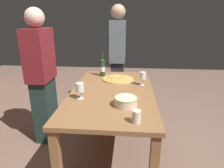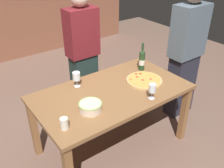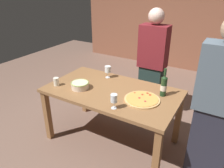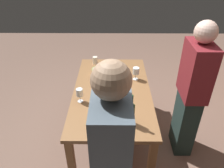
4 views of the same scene
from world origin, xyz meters
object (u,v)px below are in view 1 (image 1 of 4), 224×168
at_px(wine_glass_by_bottle, 143,76).
at_px(person_host, 42,78).
at_px(wine_glass_near_pizza, 80,88).
at_px(wine_bottle, 102,67).
at_px(pizza, 118,79).
at_px(cup_amber, 136,117).
at_px(dining_table, 112,99).
at_px(serving_bowl, 126,101).
at_px(person_guest_left, 118,59).

relative_size(wine_glass_by_bottle, person_host, 0.10).
bearing_deg(wine_glass_near_pizza, wine_bottle, -8.11).
distance_m(pizza, cup_amber, 1.10).
distance_m(dining_table, pizza, 0.43).
distance_m(wine_glass_near_pizza, person_host, 0.71).
bearing_deg(wine_glass_by_bottle, cup_amber, 173.63).
distance_m(serving_bowl, person_host, 1.16).
xyz_separation_m(serving_bowl, person_guest_left, (1.51, 0.16, 0.07)).
distance_m(wine_glass_by_bottle, cup_amber, 0.90).
height_order(serving_bowl, person_host, person_host).
distance_m(wine_bottle, person_guest_left, 0.60).
bearing_deg(pizza, person_guest_left, 3.76).
bearing_deg(person_host, wine_glass_by_bottle, 13.82).
height_order(serving_bowl, wine_glass_near_pizza, wine_glass_near_pizza).
bearing_deg(wine_glass_by_bottle, dining_table, 123.38).
distance_m(dining_table, cup_amber, 0.73).
bearing_deg(person_guest_left, wine_glass_by_bottle, 20.57).
relative_size(dining_table, wine_bottle, 4.82).
bearing_deg(serving_bowl, person_guest_left, 6.19).
height_order(wine_bottle, wine_glass_near_pizza, wine_bottle).
bearing_deg(pizza, dining_table, 174.01).
height_order(wine_glass_by_bottle, person_guest_left, person_guest_left).
distance_m(serving_bowl, wine_bottle, 1.00).
height_order(dining_table, cup_amber, cup_amber).
bearing_deg(wine_glass_by_bottle, pizza, 58.55).
distance_m(cup_amber, person_guest_left, 1.83).
bearing_deg(pizza, wine_glass_by_bottle, -121.45).
bearing_deg(person_guest_left, wine_glass_near_pizza, -12.12).
distance_m(serving_bowl, wine_glass_by_bottle, 0.62).
height_order(wine_bottle, person_host, person_host).
relative_size(serving_bowl, wine_bottle, 0.66).
bearing_deg(dining_table, person_host, 78.73).
height_order(pizza, person_guest_left, person_guest_left).
bearing_deg(wine_bottle, dining_table, -162.43).
bearing_deg(wine_bottle, pizza, -125.49).
height_order(dining_table, serving_bowl, serving_bowl).
distance_m(wine_bottle, person_host, 0.80).
xyz_separation_m(wine_glass_near_pizza, person_host, (0.42, 0.57, -0.04)).
bearing_deg(person_host, serving_bowl, -16.18).
bearing_deg(dining_table, wine_glass_near_pizza, 129.16).
bearing_deg(person_guest_left, pizza, 3.50).
relative_size(serving_bowl, person_host, 0.13).
xyz_separation_m(pizza, serving_bowl, (-0.77, -0.12, 0.03)).
xyz_separation_m(pizza, wine_glass_near_pizza, (-0.65, 0.34, 0.10)).
relative_size(pizza, serving_bowl, 1.80).
bearing_deg(person_host, person_guest_left, 59.70).
bearing_deg(wine_glass_near_pizza, person_host, 54.06).
bearing_deg(serving_bowl, wine_bottle, 20.01).
bearing_deg(dining_table, pizza, -5.99).
distance_m(dining_table, person_guest_left, 1.17).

